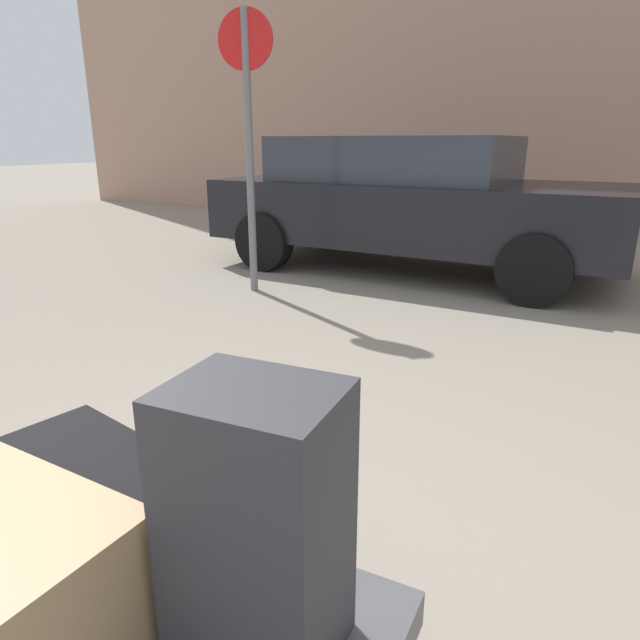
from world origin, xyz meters
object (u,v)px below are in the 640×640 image
(suitcase_charcoal_front_left, at_px, (258,527))
(duffel_bag_black_stacked_top, at_px, (96,507))
(luggage_cart, at_px, (97,622))
(no_parking_sign, at_px, (248,125))
(parked_car, at_px, (411,200))

(suitcase_charcoal_front_left, height_order, duffel_bag_black_stacked_top, suitcase_charcoal_front_left)
(luggage_cart, bearing_deg, no_parking_sign, 117.89)
(luggage_cart, distance_m, no_parking_sign, 4.36)
(duffel_bag_black_stacked_top, distance_m, no_parking_sign, 4.16)
(luggage_cart, bearing_deg, suitcase_charcoal_front_left, 9.72)
(luggage_cart, xyz_separation_m, parked_car, (-0.93, 5.27, 0.49))
(parked_car, bearing_deg, no_parking_sign, -123.10)
(luggage_cart, height_order, suitcase_charcoal_front_left, suitcase_charcoal_front_left)
(suitcase_charcoal_front_left, relative_size, parked_car, 0.14)
(suitcase_charcoal_front_left, distance_m, duffel_bag_black_stacked_top, 0.55)
(suitcase_charcoal_front_left, xyz_separation_m, parked_car, (-1.36, 5.20, 0.12))
(luggage_cart, distance_m, parked_car, 5.38)
(luggage_cart, relative_size, parked_car, 0.32)
(luggage_cart, height_order, parked_car, parked_car)
(no_parking_sign, bearing_deg, duffel_bag_black_stacked_top, -62.53)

